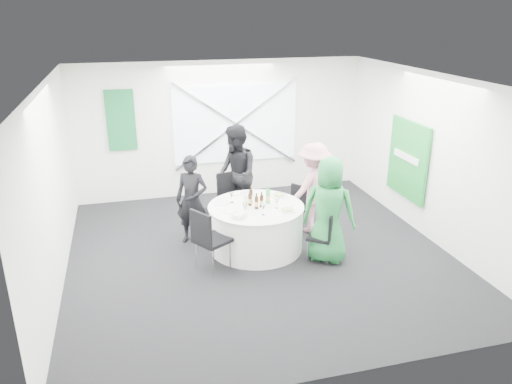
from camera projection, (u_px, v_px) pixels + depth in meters
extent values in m
plane|color=black|center=(259.00, 253.00, 8.14)|extent=(6.00, 6.00, 0.00)
plane|color=silver|center=(260.00, 79.00, 7.17)|extent=(6.00, 6.00, 0.00)
plane|color=white|center=(221.00, 129.00, 10.37)|extent=(6.00, 0.00, 6.00)
plane|color=white|center=(339.00, 263.00, 4.94)|extent=(6.00, 0.00, 6.00)
plane|color=white|center=(52.00, 189.00, 6.93)|extent=(0.00, 6.00, 6.00)
plane|color=white|center=(431.00, 158.00, 8.38)|extent=(0.00, 6.00, 6.00)
cube|color=white|center=(236.00, 124.00, 10.37)|extent=(2.60, 0.03, 1.60)
cube|color=silver|center=(236.00, 124.00, 10.34)|extent=(2.63, 0.05, 1.84)
cube|color=silver|center=(236.00, 124.00, 10.34)|extent=(2.63, 0.05, 1.84)
cube|color=#125A2F|center=(121.00, 120.00, 9.74)|extent=(0.55, 0.04, 1.20)
cube|color=#1A8F31|center=(408.00, 159.00, 8.98)|extent=(0.05, 1.20, 1.40)
cylinder|color=white|center=(256.00, 228.00, 8.20)|extent=(1.52, 1.52, 0.74)
cylinder|color=white|center=(256.00, 206.00, 8.06)|extent=(1.56, 1.56, 0.02)
cube|color=black|center=(232.00, 201.00, 9.08)|extent=(0.50, 0.50, 0.05)
cube|color=black|center=(228.00, 184.00, 9.16)|extent=(0.41, 0.11, 0.46)
cylinder|color=silver|center=(237.00, 208.00, 9.38)|extent=(0.02, 0.02, 0.44)
cylinder|color=silver|center=(220.00, 211.00, 9.24)|extent=(0.02, 0.02, 0.44)
cylinder|color=silver|center=(245.00, 215.00, 9.08)|extent=(0.02, 0.02, 0.44)
cylinder|color=silver|center=(227.00, 218.00, 8.94)|extent=(0.02, 0.02, 0.44)
cube|color=black|center=(204.00, 214.00, 8.45)|extent=(0.62, 0.62, 0.05)
cube|color=black|center=(192.00, 198.00, 8.42)|extent=(0.28, 0.37, 0.48)
cylinder|color=silver|center=(200.00, 222.00, 8.75)|extent=(0.02, 0.02, 0.46)
cylinder|color=silver|center=(191.00, 231.00, 8.43)|extent=(0.02, 0.02, 0.46)
cylinder|color=silver|center=(219.00, 225.00, 8.64)|extent=(0.02, 0.02, 0.46)
cylinder|color=silver|center=(210.00, 234.00, 8.32)|extent=(0.02, 0.02, 0.46)
cube|color=black|center=(293.00, 210.00, 8.85)|extent=(0.51, 0.51, 0.04)
cube|color=black|center=(299.00, 196.00, 8.89)|extent=(0.22, 0.32, 0.40)
cylinder|color=silver|center=(304.00, 220.00, 8.93)|extent=(0.02, 0.02, 0.38)
cylinder|color=silver|center=(291.00, 216.00, 9.12)|extent=(0.02, 0.02, 0.38)
cylinder|color=silver|center=(294.00, 226.00, 8.72)|extent=(0.02, 0.02, 0.38)
cylinder|color=silver|center=(280.00, 221.00, 8.91)|extent=(0.02, 0.02, 0.38)
cube|color=black|center=(320.00, 237.00, 7.81)|extent=(0.52, 0.52, 0.04)
cube|color=black|center=(332.00, 226.00, 7.67)|extent=(0.24, 0.31, 0.40)
cylinder|color=silver|center=(327.00, 255.00, 7.69)|extent=(0.02, 0.02, 0.38)
cylinder|color=silver|center=(332.00, 246.00, 7.96)|extent=(0.02, 0.02, 0.38)
cylinder|color=silver|center=(308.00, 251.00, 7.80)|extent=(0.02, 0.02, 0.38)
cylinder|color=silver|center=(313.00, 243.00, 8.06)|extent=(0.02, 0.02, 0.38)
cube|color=black|center=(213.00, 240.00, 7.49)|extent=(0.63, 0.63, 0.05)
cube|color=black|center=(201.00, 228.00, 7.25)|extent=(0.27, 0.39, 0.49)
cylinder|color=silver|center=(196.00, 256.00, 7.57)|extent=(0.02, 0.02, 0.47)
cylinder|color=silver|center=(212.00, 264.00, 7.33)|extent=(0.02, 0.02, 0.47)
cylinder|color=silver|center=(214.00, 248.00, 7.82)|extent=(0.02, 0.02, 0.47)
cylinder|color=silver|center=(230.00, 255.00, 7.59)|extent=(0.02, 0.02, 0.47)
imported|color=black|center=(192.00, 200.00, 8.30)|extent=(0.66, 0.58, 1.52)
imported|color=black|center=(236.00, 175.00, 9.08)|extent=(0.53, 0.91, 1.83)
imported|color=#CB8394|center=(314.00, 188.00, 8.70)|extent=(1.15, 0.82, 1.62)
imported|color=#24853F|center=(329.00, 210.00, 7.67)|extent=(0.99, 0.91, 1.69)
cylinder|color=silver|center=(248.00, 194.00, 8.57)|extent=(0.29, 0.29, 0.01)
cylinder|color=silver|center=(221.00, 203.00, 8.17)|extent=(0.27, 0.27, 0.01)
cylinder|color=silver|center=(279.00, 195.00, 8.48)|extent=(0.28, 0.28, 0.01)
cylinder|color=#9EB260|center=(279.00, 194.00, 8.48)|extent=(0.18, 0.18, 0.02)
cylinder|color=silver|center=(287.00, 211.00, 7.86)|extent=(0.25, 0.25, 0.01)
cylinder|color=#9EB260|center=(287.00, 209.00, 7.85)|extent=(0.16, 0.16, 0.02)
cylinder|color=silver|center=(238.00, 215.00, 7.67)|extent=(0.29, 0.29, 0.01)
cube|color=white|center=(239.00, 215.00, 7.59)|extent=(0.23, 0.23, 0.05)
cylinder|color=#381A0A|center=(250.00, 200.00, 8.05)|extent=(0.06, 0.06, 0.20)
cylinder|color=#381A0A|center=(250.00, 192.00, 8.00)|extent=(0.02, 0.02, 0.06)
cylinder|color=tan|center=(250.00, 201.00, 8.05)|extent=(0.06, 0.06, 0.07)
cylinder|color=#381A0A|center=(251.00, 196.00, 8.17)|extent=(0.06, 0.06, 0.21)
cylinder|color=#381A0A|center=(251.00, 189.00, 8.12)|extent=(0.02, 0.02, 0.06)
cylinder|color=tan|center=(251.00, 198.00, 8.18)|extent=(0.06, 0.06, 0.07)
cylinder|color=#381A0A|center=(262.00, 201.00, 7.99)|extent=(0.06, 0.06, 0.19)
cylinder|color=#381A0A|center=(262.00, 194.00, 7.95)|extent=(0.02, 0.02, 0.06)
cylinder|color=tan|center=(262.00, 202.00, 8.00)|extent=(0.06, 0.06, 0.07)
cylinder|color=#381A0A|center=(256.00, 203.00, 7.91)|extent=(0.06, 0.06, 0.20)
cylinder|color=#381A0A|center=(256.00, 195.00, 7.87)|extent=(0.02, 0.02, 0.06)
cylinder|color=tan|center=(256.00, 204.00, 7.92)|extent=(0.06, 0.06, 0.07)
cylinder|color=green|center=(268.00, 196.00, 8.14)|extent=(0.08, 0.08, 0.23)
cylinder|color=green|center=(268.00, 188.00, 8.09)|extent=(0.03, 0.03, 0.06)
cylinder|color=tan|center=(268.00, 198.00, 8.15)|extent=(0.08, 0.08, 0.08)
cylinder|color=white|center=(246.00, 202.00, 7.88)|extent=(0.08, 0.08, 0.25)
cylinder|color=white|center=(246.00, 193.00, 7.83)|extent=(0.03, 0.03, 0.06)
cylinder|color=tan|center=(246.00, 204.00, 7.89)|extent=(0.08, 0.08, 0.09)
cylinder|color=white|center=(277.00, 208.00, 7.97)|extent=(0.06, 0.06, 0.00)
cylinder|color=white|center=(277.00, 205.00, 7.95)|extent=(0.01, 0.01, 0.10)
cone|color=white|center=(277.00, 201.00, 7.93)|extent=(0.07, 0.07, 0.08)
cylinder|color=white|center=(263.00, 215.00, 7.71)|extent=(0.06, 0.06, 0.00)
cylinder|color=white|center=(263.00, 212.00, 7.69)|extent=(0.01, 0.01, 0.10)
cone|color=white|center=(263.00, 207.00, 7.67)|extent=(0.07, 0.07, 0.08)
cylinder|color=white|center=(232.00, 202.00, 8.20)|extent=(0.06, 0.06, 0.00)
cylinder|color=white|center=(232.00, 199.00, 8.18)|extent=(0.01, 0.01, 0.10)
cone|color=white|center=(232.00, 195.00, 8.16)|extent=(0.07, 0.07, 0.08)
cylinder|color=white|center=(245.00, 214.00, 7.74)|extent=(0.06, 0.06, 0.00)
cylinder|color=white|center=(245.00, 211.00, 7.72)|extent=(0.01, 0.01, 0.10)
cone|color=white|center=(245.00, 206.00, 7.70)|extent=(0.07, 0.07, 0.08)
cube|color=silver|center=(285.00, 199.00, 8.35)|extent=(0.10, 0.13, 0.01)
cube|color=silver|center=(271.00, 195.00, 8.54)|extent=(0.09, 0.14, 0.01)
cube|color=silver|center=(285.00, 215.00, 7.71)|extent=(0.10, 0.13, 0.01)
cube|color=silver|center=(292.00, 207.00, 8.00)|extent=(0.10, 0.13, 0.01)
cube|color=silver|center=(225.00, 213.00, 7.76)|extent=(0.10, 0.13, 0.01)
cube|color=silver|center=(241.00, 219.00, 7.56)|extent=(0.10, 0.13, 0.01)
cube|color=silver|center=(256.00, 193.00, 8.60)|extent=(0.15, 0.02, 0.01)
cube|color=silver|center=(237.00, 195.00, 8.51)|extent=(0.15, 0.02, 0.01)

